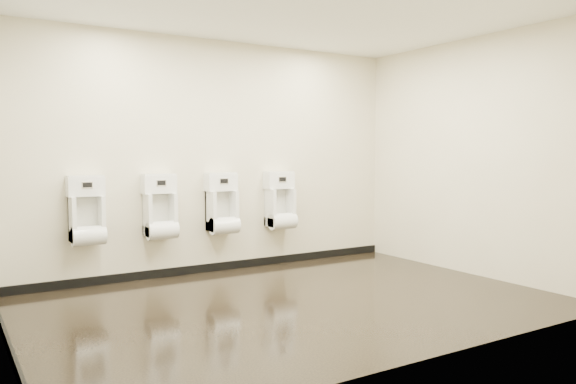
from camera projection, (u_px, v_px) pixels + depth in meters
name	position (u px, v px, depth m)	size (l,w,h in m)	color
ground	(294.00, 303.00, 5.42)	(5.00, 3.50, 0.00)	black
ceiling	(294.00, 8.00, 5.23)	(5.00, 3.50, 0.00)	white
back_wall	(217.00, 157.00, 6.81)	(5.00, 0.02, 2.80)	beige
front_wall	(431.00, 160.00, 3.84)	(5.00, 0.02, 2.80)	beige
right_wall	(472.00, 157.00, 6.64)	(0.02, 3.50, 2.80)	beige
tile_overlay_left	(0.00, 159.00, 4.01)	(0.01, 3.50, 2.80)	silver
skirting_back	(218.00, 267.00, 6.89)	(5.00, 0.02, 0.10)	black
skirting_left	(8.00, 344.00, 4.11)	(0.02, 3.50, 0.10)	black
urinal_0	(87.00, 216.00, 5.92)	(0.39, 0.29, 0.72)	white
urinal_1	(160.00, 212.00, 6.34)	(0.39, 0.29, 0.72)	white
urinal_2	(222.00, 208.00, 6.75)	(0.39, 0.29, 0.72)	white
urinal_3	(280.00, 205.00, 7.18)	(0.39, 0.29, 0.72)	white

